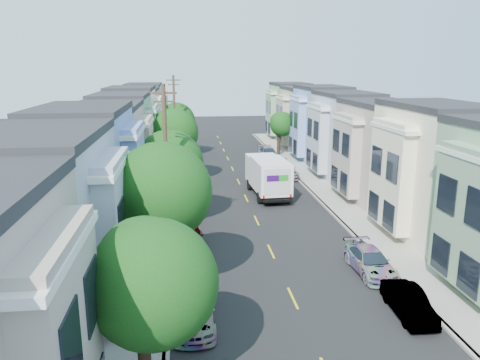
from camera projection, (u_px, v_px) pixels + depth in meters
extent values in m
plane|color=black|center=(271.00, 252.00, 28.89)|extent=(160.00, 160.00, 0.00)
cube|color=black|center=(242.00, 190.00, 43.36)|extent=(12.00, 70.00, 0.02)
cube|color=gray|center=(176.00, 191.00, 42.67)|extent=(0.30, 70.00, 0.15)
cube|color=gray|center=(306.00, 187.00, 44.02)|extent=(0.30, 70.00, 0.15)
cube|color=gray|center=(162.00, 191.00, 42.52)|extent=(2.60, 70.00, 0.15)
cube|color=gray|center=(319.00, 187.00, 44.16)|extent=(2.60, 70.00, 0.15)
cube|color=gold|center=(242.00, 190.00, 43.36)|extent=(0.12, 70.00, 0.01)
cube|color=#B2A396|center=(119.00, 193.00, 42.12)|extent=(5.00, 70.00, 8.50)
cube|color=#B2A396|center=(358.00, 186.00, 44.61)|extent=(5.00, 70.00, 8.50)
sphere|color=#21501B|center=(150.00, 283.00, 14.97)|extent=(4.26, 4.26, 4.26)
cylinder|color=black|center=(157.00, 263.00, 22.64)|extent=(0.44, 0.44, 3.81)
sphere|color=#21501B|center=(160.00, 192.00, 21.83)|extent=(4.70, 4.70, 4.70)
cylinder|color=black|center=(166.00, 207.00, 33.11)|extent=(0.44, 0.44, 2.94)
sphere|color=#21501B|center=(168.00, 164.00, 32.40)|extent=(4.70, 4.70, 4.70)
cylinder|color=black|center=(171.00, 167.00, 45.02)|extent=(0.44, 0.44, 3.34)
sphere|color=#21501B|center=(173.00, 133.00, 44.26)|extent=(4.70, 4.70, 4.70)
cylinder|color=black|center=(174.00, 146.00, 58.54)|extent=(0.44, 0.44, 2.83)
sphere|color=#21501B|center=(175.00, 121.00, 57.84)|extent=(4.70, 4.70, 4.70)
cylinder|color=black|center=(279.00, 144.00, 59.20)|extent=(0.44, 0.44, 2.96)
sphere|color=#21501B|center=(281.00, 124.00, 58.63)|extent=(3.10, 3.10, 3.10)
cylinder|color=#42301E|center=(166.00, 168.00, 28.93)|extent=(0.26, 0.26, 10.00)
cube|color=#42301E|center=(163.00, 93.00, 27.83)|extent=(1.60, 0.12, 0.12)
cylinder|color=#42301E|center=(175.00, 121.00, 54.01)|extent=(0.26, 0.26, 10.00)
cube|color=#42301E|center=(173.00, 80.00, 52.92)|extent=(1.60, 0.12, 0.12)
cube|color=white|center=(270.00, 175.00, 39.88)|extent=(2.68, 4.81, 2.63)
cube|color=white|center=(263.00, 168.00, 43.31)|extent=(2.68, 2.24, 2.42)
cube|color=black|center=(268.00, 189.00, 41.20)|extent=(2.47, 6.91, 0.27)
cube|color=#2D0A51|center=(270.00, 178.00, 37.44)|extent=(1.01, 0.04, 0.49)
cube|color=#198C1E|center=(281.00, 178.00, 37.54)|extent=(0.78, 0.04, 0.49)
cylinder|color=black|center=(258.00, 198.00, 38.85)|extent=(0.31, 1.01, 1.01)
cylinder|color=black|center=(287.00, 197.00, 39.12)|extent=(0.31, 1.01, 1.01)
cylinder|color=black|center=(251.00, 184.00, 43.20)|extent=(0.31, 1.01, 1.01)
cylinder|color=black|center=(276.00, 184.00, 43.47)|extent=(0.31, 1.01, 1.01)
imported|color=black|center=(264.00, 171.00, 47.63)|extent=(2.42, 4.92, 1.53)
imported|color=black|center=(194.00, 311.00, 20.66)|extent=(1.83, 4.35, 1.30)
imported|color=#9596A3|center=(191.00, 236.00, 29.70)|extent=(1.86, 3.98, 1.25)
imported|color=#5A200E|center=(189.00, 190.00, 40.68)|extent=(1.73, 3.91, 1.24)
imported|color=slate|center=(409.00, 303.00, 21.40)|extent=(1.47, 3.81, 1.25)
imported|color=silver|center=(370.00, 262.00, 25.83)|extent=(1.94, 4.40, 1.31)
imported|color=black|center=(284.00, 170.00, 48.11)|extent=(2.37, 5.16, 1.52)
imported|color=black|center=(268.00, 154.00, 57.31)|extent=(2.24, 4.82, 1.41)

